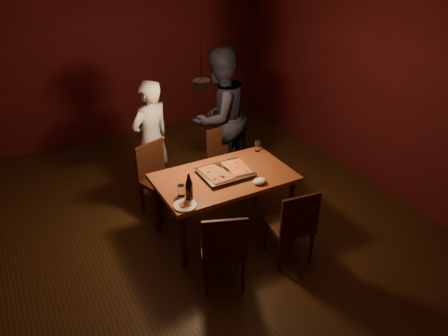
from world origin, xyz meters
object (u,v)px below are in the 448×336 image
chair_near_left (223,244)px  chair_near_right (294,221)px  beer_bottle_a (189,190)px  diner_white (152,139)px  chair_far_right (225,155)px  dining_table (224,182)px  chair_far_left (157,172)px  plate_slice (185,205)px  pizza_tray (225,173)px  beer_bottle_b (189,186)px  diner_dark (220,117)px  pendant_lamp (201,84)px

chair_near_left → chair_near_right: size_ratio=1.12×
beer_bottle_a → diner_white: 1.50m
chair_far_right → diner_white: size_ratio=0.31×
dining_table → chair_far_left: chair_far_left is taller
plate_slice → dining_table: bearing=28.5°
dining_table → diner_white: bearing=107.7°
pizza_tray → beer_bottle_a: bearing=-150.8°
beer_bottle_b → chair_near_left: bearing=-82.2°
pizza_tray → dining_table: bearing=-143.3°
diner_dark → chair_near_left: bearing=44.1°
pendant_lamp → pizza_tray: bearing=-51.0°
beer_bottle_a → pendant_lamp: (0.40, 0.48, 0.88)m
plate_slice → diner_white: bearing=81.7°
chair_near_right → plate_slice: bearing=161.6°
chair_near_right → beer_bottle_b: (-0.89, 0.59, 0.35)m
chair_far_left → chair_near_left: size_ratio=0.99×
chair_near_left → plate_slice: size_ratio=2.34×
chair_near_left → diner_white: size_ratio=0.35×
chair_near_right → diner_white: 2.19m
chair_near_right → pizza_tray: size_ratio=0.88×
chair_near_right → beer_bottle_b: bearing=154.0°
chair_far_left → chair_far_right: (0.94, -0.01, 0.00)m
plate_slice → pendant_lamp: bearing=49.4°
chair_near_left → beer_bottle_a: size_ratio=2.15×
chair_far_right → diner_dark: 0.52m
chair_near_left → pizza_tray: 0.97m
pizza_tray → pendant_lamp: (-0.17, 0.20, 0.99)m
chair_far_left → beer_bottle_a: beer_bottle_a is taller
chair_far_left → diner_dark: bearing=177.5°
chair_near_left → beer_bottle_a: beer_bottle_a is taller
chair_near_left → chair_near_right: same height
beer_bottle_a → plate_slice: beer_bottle_a is taller
beer_bottle_a → diner_dark: size_ratio=0.14×
chair_far_right → chair_near_left: same height
chair_near_left → chair_near_right: bearing=20.0°
chair_near_left → diner_white: (0.05, 2.03, 0.24)m
diner_white → diner_dark: 0.95m
chair_far_right → chair_near_right: same height
diner_white → diner_dark: diner_dark is taller
dining_table → plate_slice: (-0.62, -0.34, 0.08)m
diner_white → pendant_lamp: pendant_lamp is taller
chair_near_left → chair_far_right: bearing=81.9°
chair_far_left → pendant_lamp: 1.40m
dining_table → diner_white: 1.29m
chair_far_right → plate_slice: (-1.06, -1.12, 0.22)m
dining_table → chair_near_right: bearing=-65.8°
chair_near_right → pendant_lamp: pendant_lamp is taller
diner_white → chair_far_left: bearing=55.8°
beer_bottle_a → pendant_lamp: 1.08m
chair_far_right → diner_white: diner_white is taller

